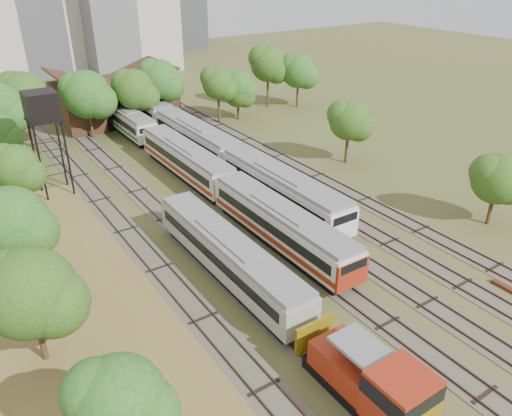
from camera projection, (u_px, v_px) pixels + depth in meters
ground at (446, 340)px, 31.92m from camera, size 240.00×240.00×0.00m
dry_grass_patch at (132, 379)px, 28.96m from camera, size 14.00×60.00×0.04m
tracks at (234, 199)px, 50.09m from camera, size 24.60×80.00×0.19m
railcar_red_set at (228, 189)px, 47.79m from camera, size 2.92×34.58×3.61m
railcar_green_set at (197, 139)px, 60.07m from camera, size 3.13×52.08×3.88m
railcar_rear at (126, 119)px, 68.02m from camera, size 2.79×16.08×3.44m
shunter_locomotive at (375, 384)px, 26.19m from camera, size 2.94×8.10×3.85m
old_grey_coach at (229, 256)px, 37.25m from camera, size 2.81×18.00×3.47m
water_tower at (42, 109)px, 47.53m from camera, size 3.03×3.03×10.48m
maintenance_shed at (115, 100)px, 73.04m from camera, size 16.45×11.55×7.58m
tree_band_left at (6, 182)px, 41.32m from camera, size 9.18×73.51×8.67m
tree_band_far at (153, 85)px, 67.18m from camera, size 48.31×9.83×9.51m
tree_band_right at (352, 128)px, 56.20m from camera, size 6.23×44.35×7.40m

